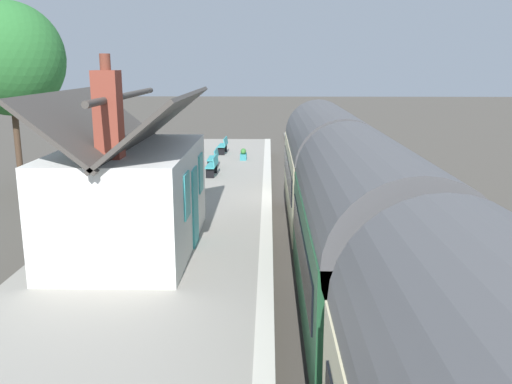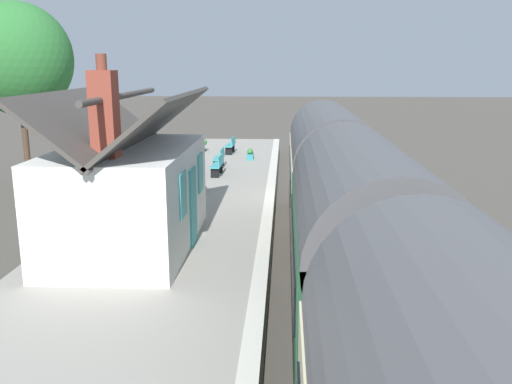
{
  "view_description": "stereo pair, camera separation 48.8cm",
  "coord_description": "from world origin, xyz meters",
  "px_view_note": "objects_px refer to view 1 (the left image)",
  "views": [
    {
      "loc": [
        -19.81,
        1.13,
        5.74
      ],
      "look_at": [
        -3.5,
        1.5,
        1.93
      ],
      "focal_mm": 38.67,
      "sensor_mm": 36.0,
      "label": 1
    },
    {
      "loc": [
        -19.79,
        0.64,
        5.74
      ],
      "look_at": [
        -3.5,
        1.5,
        1.93
      ],
      "focal_mm": 38.67,
      "sensor_mm": 36.0,
      "label": 2
    }
  ],
  "objects_px": {
    "planter_corner_building": "(194,182)",
    "planter_by_door": "(243,154)",
    "planter_edge_far": "(195,145)",
    "bench_platform_end": "(213,165)",
    "station_building": "(130,193)",
    "bench_mid_platform": "(214,158)",
    "tree_far_right": "(9,59)",
    "train": "(368,242)",
    "bench_by_lamp": "(224,145)"
  },
  "relations": [
    {
      "from": "planter_corner_building",
      "to": "planter_by_door",
      "type": "distance_m",
      "value": 7.52
    },
    {
      "from": "planter_by_door",
      "to": "tree_far_right",
      "type": "bearing_deg",
      "value": 112.87
    },
    {
      "from": "planter_corner_building",
      "to": "tree_far_right",
      "type": "xyz_separation_m",
      "value": [
        3.24,
        8.19,
        4.59
      ]
    },
    {
      "from": "planter_corner_building",
      "to": "planter_by_door",
      "type": "relative_size",
      "value": 1.0
    },
    {
      "from": "bench_mid_platform",
      "to": "bench_by_lamp",
      "type": "bearing_deg",
      "value": -1.63
    },
    {
      "from": "train",
      "to": "planter_edge_far",
      "type": "relative_size",
      "value": 30.96
    },
    {
      "from": "tree_far_right",
      "to": "planter_corner_building",
      "type": "bearing_deg",
      "value": -111.58
    },
    {
      "from": "planter_by_door",
      "to": "tree_far_right",
      "type": "height_order",
      "value": "tree_far_right"
    },
    {
      "from": "bench_platform_end",
      "to": "tree_far_right",
      "type": "relative_size",
      "value": 0.17
    },
    {
      "from": "bench_by_lamp",
      "to": "planter_edge_far",
      "type": "xyz_separation_m",
      "value": [
        0.73,
        1.68,
        -0.11
      ]
    },
    {
      "from": "bench_platform_end",
      "to": "tree_far_right",
      "type": "xyz_separation_m",
      "value": [
        0.09,
        8.61,
        4.52
      ]
    },
    {
      "from": "train",
      "to": "station_building",
      "type": "xyz_separation_m",
      "value": [
        3.26,
        5.65,
        0.21
      ]
    },
    {
      "from": "bench_mid_platform",
      "to": "planter_by_door",
      "type": "bearing_deg",
      "value": -29.06
    },
    {
      "from": "planter_corner_building",
      "to": "planter_by_door",
      "type": "height_order",
      "value": "planter_corner_building"
    },
    {
      "from": "train",
      "to": "bench_by_lamp",
      "type": "bearing_deg",
      "value": 13.17
    },
    {
      "from": "bench_mid_platform",
      "to": "planter_edge_far",
      "type": "distance_m",
      "value": 5.22
    },
    {
      "from": "planter_corner_building",
      "to": "planter_edge_far",
      "type": "relative_size",
      "value": 0.99
    },
    {
      "from": "planter_by_door",
      "to": "planter_edge_far",
      "type": "bearing_deg",
      "value": 47.15
    },
    {
      "from": "bench_by_lamp",
      "to": "tree_far_right",
      "type": "distance_m",
      "value": 11.42
    },
    {
      "from": "station_building",
      "to": "bench_platform_end",
      "type": "distance_m",
      "value": 9.9
    },
    {
      "from": "bench_by_lamp",
      "to": "tree_far_right",
      "type": "relative_size",
      "value": 0.17
    },
    {
      "from": "train",
      "to": "planter_corner_building",
      "type": "xyz_separation_m",
      "value": [
        9.88,
        4.88,
        -0.88
      ]
    },
    {
      "from": "bench_mid_platform",
      "to": "tree_far_right",
      "type": "relative_size",
      "value": 0.17
    },
    {
      "from": "bench_by_lamp",
      "to": "bench_platform_end",
      "type": "relative_size",
      "value": 1.0
    },
    {
      "from": "bench_by_lamp",
      "to": "bench_mid_platform",
      "type": "distance_m",
      "value": 4.25
    },
    {
      "from": "planter_corner_building",
      "to": "planter_edge_far",
      "type": "distance_m",
      "value": 10.08
    },
    {
      "from": "train",
      "to": "tree_far_right",
      "type": "relative_size",
      "value": 2.92
    },
    {
      "from": "planter_by_door",
      "to": "bench_by_lamp",
      "type": "bearing_deg",
      "value": 31.4
    },
    {
      "from": "planter_by_door",
      "to": "planter_edge_far",
      "type": "relative_size",
      "value": 0.98
    },
    {
      "from": "planter_by_door",
      "to": "station_building",
      "type": "bearing_deg",
      "value": 170.5
    },
    {
      "from": "station_building",
      "to": "bench_by_lamp",
      "type": "distance_m",
      "value": 15.97
    },
    {
      "from": "bench_by_lamp",
      "to": "bench_mid_platform",
      "type": "relative_size",
      "value": 1.01
    },
    {
      "from": "planter_edge_far",
      "to": "bench_mid_platform",
      "type": "bearing_deg",
      "value": -162.56
    },
    {
      "from": "tree_far_right",
      "to": "bench_mid_platform",
      "type": "bearing_deg",
      "value": -78.06
    },
    {
      "from": "bench_by_lamp",
      "to": "bench_platform_end",
      "type": "height_order",
      "value": "same"
    },
    {
      "from": "planter_by_door",
      "to": "planter_edge_far",
      "type": "height_order",
      "value": "planter_edge_far"
    },
    {
      "from": "bench_by_lamp",
      "to": "planter_edge_far",
      "type": "height_order",
      "value": "bench_by_lamp"
    },
    {
      "from": "bench_by_lamp",
      "to": "bench_mid_platform",
      "type": "height_order",
      "value": "same"
    },
    {
      "from": "planter_by_door",
      "to": "planter_corner_building",
      "type": "bearing_deg",
      "value": 167.95
    },
    {
      "from": "station_building",
      "to": "bench_by_lamp",
      "type": "relative_size",
      "value": 4.36
    },
    {
      "from": "station_building",
      "to": "planter_corner_building",
      "type": "distance_m",
      "value": 6.75
    },
    {
      "from": "bench_by_lamp",
      "to": "planter_by_door",
      "type": "distance_m",
      "value": 2.26
    },
    {
      "from": "train",
      "to": "bench_platform_end",
      "type": "relative_size",
      "value": 17.22
    },
    {
      "from": "bench_platform_end",
      "to": "bench_mid_platform",
      "type": "bearing_deg",
      "value": 4.38
    },
    {
      "from": "bench_platform_end",
      "to": "planter_edge_far",
      "type": "relative_size",
      "value": 1.8
    },
    {
      "from": "planter_corner_building",
      "to": "tree_far_right",
      "type": "height_order",
      "value": "tree_far_right"
    },
    {
      "from": "bench_platform_end",
      "to": "planter_edge_far",
      "type": "xyz_separation_m",
      "value": [
        6.85,
        1.71,
        -0.11
      ]
    },
    {
      "from": "train",
      "to": "planter_by_door",
      "type": "height_order",
      "value": "train"
    },
    {
      "from": "bench_mid_platform",
      "to": "bench_platform_end",
      "type": "relative_size",
      "value": 0.99
    },
    {
      "from": "bench_by_lamp",
      "to": "train",
      "type": "bearing_deg",
      "value": -166.83
    }
  ]
}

